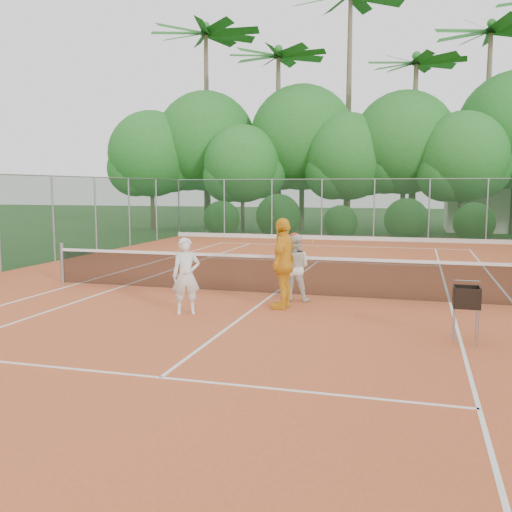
{
  "coord_description": "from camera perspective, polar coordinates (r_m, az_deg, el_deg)",
  "views": [
    {
      "loc": [
        3.33,
        -13.33,
        2.63
      ],
      "look_at": [
        -0.11,
        -1.2,
        1.1
      ],
      "focal_mm": 40.0,
      "sensor_mm": 36.0,
      "label": 1
    }
  ],
  "objects": [
    {
      "name": "ground",
      "position": [
        13.99,
        1.76,
        -3.92
      ],
      "size": [
        120.0,
        120.0,
        0.0
      ],
      "primitive_type": "plane",
      "color": "#1D4318",
      "rests_on": "ground"
    },
    {
      "name": "clay_court",
      "position": [
        13.99,
        1.76,
        -3.88
      ],
      "size": [
        18.0,
        36.0,
        0.02
      ],
      "primitive_type": "cube",
      "color": "#C2572C",
      "rests_on": "ground"
    },
    {
      "name": "tennis_net",
      "position": [
        13.9,
        1.77,
        -1.77
      ],
      "size": [
        11.97,
        0.1,
        1.1
      ],
      "color": "gray",
      "rests_on": "clay_court"
    },
    {
      "name": "player_white",
      "position": [
        11.84,
        -7.01,
        -1.98
      ],
      "size": [
        0.68,
        0.58,
        1.58
      ],
      "primitive_type": "imported",
      "rotation": [
        0.0,
        0.0,
        0.42
      ],
      "color": "silver",
      "rests_on": "clay_court"
    },
    {
      "name": "player_center_grp",
      "position": [
        13.11,
        3.85,
        -1.13
      ],
      "size": [
        0.79,
        0.64,
        1.58
      ],
      "color": "silver",
      "rests_on": "clay_court"
    },
    {
      "name": "player_yellow",
      "position": [
        12.25,
        2.75,
        -0.74
      ],
      "size": [
        0.58,
        1.19,
        1.96
      ],
      "primitive_type": "imported",
      "rotation": [
        0.0,
        0.0,
        -1.66
      ],
      "color": "gold",
      "rests_on": "clay_court"
    },
    {
      "name": "ball_hopper",
      "position": [
        10.21,
        20.31,
        -3.98
      ],
      "size": [
        0.42,
        0.42,
        0.95
      ],
      "rotation": [
        0.0,
        0.0,
        0.01
      ],
      "color": "gray",
      "rests_on": "clay_court"
    },
    {
      "name": "stray_ball_a",
      "position": [
        24.73,
        6.11,
        0.89
      ],
      "size": [
        0.07,
        0.07,
        0.07
      ],
      "primitive_type": "sphere",
      "color": "#B8D631",
      "rests_on": "clay_court"
    },
    {
      "name": "stray_ball_b",
      "position": [
        27.48,
        5.69,
        1.49
      ],
      "size": [
        0.07,
        0.07,
        0.07
      ],
      "primitive_type": "sphere",
      "color": "#E6EF37",
      "rests_on": "clay_court"
    },
    {
      "name": "stray_ball_c",
      "position": [
        23.87,
        6.69,
        0.66
      ],
      "size": [
        0.07,
        0.07,
        0.07
      ],
      "primitive_type": "sphere",
      "color": "gold",
      "rests_on": "clay_court"
    },
    {
      "name": "court_markings",
      "position": [
        13.99,
        1.76,
        -3.83
      ],
      "size": [
        11.03,
        23.83,
        0.01
      ],
      "color": "white",
      "rests_on": "clay_court"
    },
    {
      "name": "fence_back",
      "position": [
        28.55,
        9.14,
        4.59
      ],
      "size": [
        18.07,
        0.07,
        3.0
      ],
      "color": "#19381E",
      "rests_on": "clay_court"
    },
    {
      "name": "tropical_treeline",
      "position": [
        33.7,
        12.79,
        10.97
      ],
      "size": [
        32.1,
        8.49,
        15.03
      ],
      "color": "brown",
      "rests_on": "ground"
    }
  ]
}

